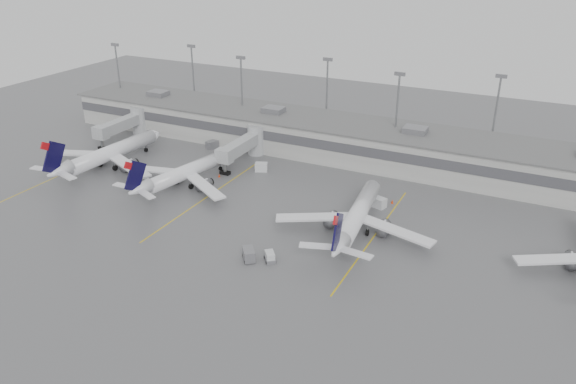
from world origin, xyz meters
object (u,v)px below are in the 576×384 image
at_px(baggage_tug, 270,257).
at_px(jet_mid_right, 357,216).
at_px(jet_far_left, 108,153).
at_px(jet_mid_left, 185,172).

bearing_deg(baggage_tug, jet_mid_right, 20.41).
xyz_separation_m(jet_far_left, jet_mid_right, (59.86, -3.82, -0.22)).
xyz_separation_m(jet_mid_left, jet_mid_right, (38.66, -3.24, 0.13)).
bearing_deg(jet_mid_left, jet_far_left, -170.64).
bearing_deg(jet_mid_right, jet_far_left, 170.25).
distance_m(jet_mid_left, jet_mid_right, 38.80).
bearing_deg(baggage_tug, jet_mid_left, 109.12).
height_order(jet_far_left, jet_mid_right, jet_far_left).
bearing_deg(jet_mid_left, jet_mid_right, 6.15).
distance_m(jet_far_left, jet_mid_left, 21.21).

